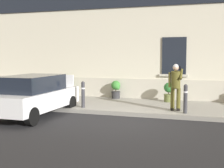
% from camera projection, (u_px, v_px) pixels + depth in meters
% --- Properties ---
extents(ground_plane, '(80.00, 80.00, 0.00)m').
position_uv_depth(ground_plane, '(125.00, 122.00, 10.20)').
color(ground_plane, '#232326').
extents(sidewalk, '(24.00, 3.60, 0.15)m').
position_uv_depth(sidewalk, '(143.00, 106.00, 12.85)').
color(sidewalk, '#99968E').
rests_on(sidewalk, ground).
extents(curb_edge, '(24.00, 0.12, 0.15)m').
position_uv_depth(curb_edge, '(132.00, 114.00, 11.09)').
color(curb_edge, gray).
rests_on(curb_edge, ground).
extents(building_facade, '(24.00, 1.52, 7.50)m').
position_uv_depth(building_facade, '(154.00, 24.00, 14.86)').
color(building_facade, beige).
rests_on(building_facade, ground).
extents(hatchback_car_white, '(1.81, 4.07, 1.50)m').
position_uv_depth(hatchback_car_white, '(34.00, 95.00, 11.07)').
color(hatchback_car_white, white).
rests_on(hatchback_car_white, ground).
extents(bollard_near_person, '(0.15, 0.15, 1.04)m').
position_uv_depth(bollard_near_person, '(185.00, 98.00, 10.85)').
color(bollard_near_person, '#333338').
rests_on(bollard_near_person, sidewalk).
extents(bollard_far_left, '(0.15, 0.15, 1.04)m').
position_uv_depth(bollard_far_left, '(83.00, 93.00, 12.06)').
color(bollard_far_left, '#333338').
rests_on(bollard_far_left, sidewalk).
extents(person_on_phone, '(0.51, 0.48, 1.75)m').
position_uv_depth(person_on_phone, '(176.00, 84.00, 11.31)').
color(person_on_phone, '#514C1E').
rests_on(person_on_phone, sidewalk).
extents(planter_cream, '(0.44, 0.44, 0.86)m').
position_uv_depth(planter_cream, '(67.00, 87.00, 15.36)').
color(planter_cream, beige).
rests_on(planter_cream, sidewalk).
extents(planter_charcoal, '(0.44, 0.44, 0.86)m').
position_uv_depth(planter_charcoal, '(116.00, 89.00, 14.64)').
color(planter_charcoal, '#2D2D30').
rests_on(planter_charcoal, sidewalk).
extents(planter_olive, '(0.44, 0.44, 0.86)m').
position_uv_depth(planter_olive, '(169.00, 92.00, 13.57)').
color(planter_olive, '#606B38').
rests_on(planter_olive, sidewalk).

